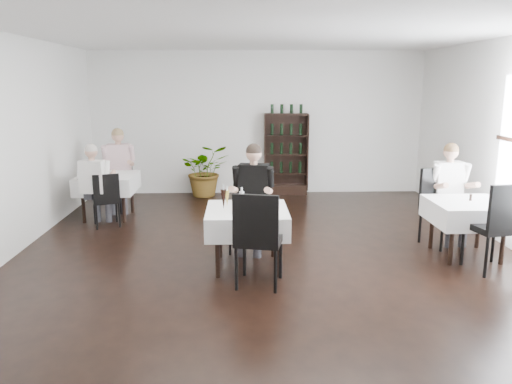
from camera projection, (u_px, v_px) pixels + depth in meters
room_shell at (271, 152)px, 6.18m from camera, size 9.00×9.00×9.00m
wine_shelf at (286, 155)px, 10.55m from camera, size 0.90×0.28×1.75m
main_table at (247, 220)px, 6.36m from camera, size 1.03×1.03×0.77m
left_table at (108, 183)px, 8.72m from camera, size 0.98×0.98×0.77m
right_table at (468, 212)px, 6.75m from camera, size 0.98×0.98×0.77m
potted_tree at (206, 170)px, 10.45m from camera, size 1.11×1.00×1.09m
main_chair_far at (247, 213)px, 7.03m from camera, size 0.51×0.51×0.94m
main_chair_near at (258, 234)px, 5.69m from camera, size 0.62×0.62×1.14m
left_chair_far at (116, 176)px, 9.31m from camera, size 0.61×0.62×1.10m
left_chair_near at (106, 196)px, 8.17m from camera, size 0.53×0.54×0.91m
right_chair_far at (440, 201)px, 7.30m from camera, size 0.66×0.67×1.12m
right_chair_near at (498, 222)px, 6.15m from camera, size 0.62×0.63×1.16m
diner_main at (253, 190)px, 6.95m from camera, size 0.62×0.64×1.52m
diner_left_far at (119, 163)px, 9.16m from camera, size 0.60×0.60×1.53m
diner_left_near at (95, 179)px, 8.14m from camera, size 0.54×0.55×1.39m
diner_right_far at (451, 185)px, 7.35m from camera, size 0.57×0.58×1.48m
plate_far at (248, 203)px, 6.57m from camera, size 0.28×0.28×0.08m
plate_near at (245, 210)px, 6.19m from camera, size 0.32×0.32×0.08m
pilsner_dark at (224, 199)px, 6.29m from camera, size 0.07×0.07×0.32m
pilsner_lager at (227, 198)px, 6.45m from camera, size 0.06×0.06×0.26m
coke_bottle at (242, 200)px, 6.37m from camera, size 0.07×0.07×0.27m
napkin_cutlery at (264, 213)px, 6.11m from camera, size 0.21×0.19×0.02m
pepper_mill at (471, 197)px, 6.77m from camera, size 0.05×0.05×0.09m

